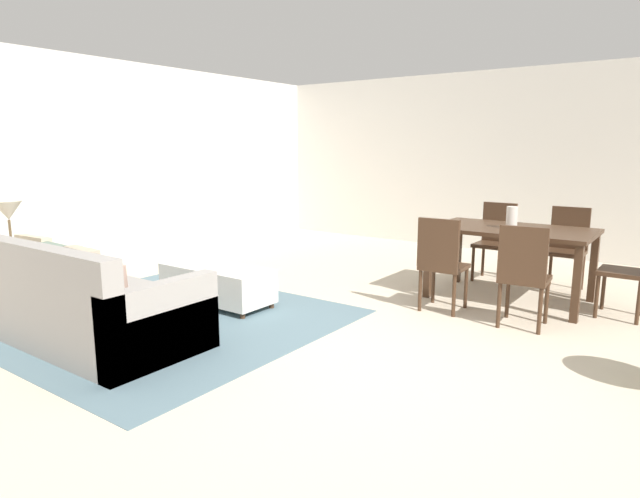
{
  "coord_description": "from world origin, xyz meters",
  "views": [
    {
      "loc": [
        2.02,
        -3.26,
        1.58
      ],
      "look_at": [
        -1.09,
        1.04,
        0.57
      ],
      "focal_mm": 30.31,
      "sensor_mm": 36.0,
      "label": 1
    }
  ],
  "objects_px": {
    "side_table": "(14,267)",
    "vase_centerpiece": "(512,217)",
    "couch": "(83,306)",
    "dining_chair_near_right": "(524,271)",
    "ottoman_table": "(217,282)",
    "dining_chair_far_left": "(496,237)",
    "dining_chair_near_left": "(441,259)",
    "dining_chair_head_east": "(634,264)",
    "dining_table": "(511,237)",
    "dining_chair_far_right": "(567,244)",
    "table_lamp": "(8,213)"
  },
  "relations": [
    {
      "from": "ottoman_table",
      "to": "dining_chair_far_left",
      "type": "bearing_deg",
      "value": 54.46
    },
    {
      "from": "ottoman_table",
      "to": "side_table",
      "type": "distance_m",
      "value": 1.94
    },
    {
      "from": "dining_chair_near_left",
      "to": "dining_chair_head_east",
      "type": "bearing_deg",
      "value": 28.81
    },
    {
      "from": "dining_chair_near_right",
      "to": "dining_chair_head_east",
      "type": "height_order",
      "value": "same"
    },
    {
      "from": "side_table",
      "to": "couch",
      "type": "bearing_deg",
      "value": -3.6
    },
    {
      "from": "dining_chair_near_right",
      "to": "dining_chair_far_left",
      "type": "height_order",
      "value": "same"
    },
    {
      "from": "dining_chair_near_right",
      "to": "dining_chair_head_east",
      "type": "bearing_deg",
      "value": 49.85
    },
    {
      "from": "table_lamp",
      "to": "dining_chair_near_right",
      "type": "bearing_deg",
      "value": 29.39
    },
    {
      "from": "dining_table",
      "to": "dining_chair_near_left",
      "type": "height_order",
      "value": "dining_chair_near_left"
    },
    {
      "from": "dining_chair_far_right",
      "to": "dining_chair_near_right",
      "type": "bearing_deg",
      "value": -90.33
    },
    {
      "from": "dining_chair_near_left",
      "to": "dining_chair_far_right",
      "type": "xyz_separation_m",
      "value": [
        0.79,
        1.62,
        0.0
      ]
    },
    {
      "from": "dining_chair_far_left",
      "to": "dining_chair_head_east",
      "type": "height_order",
      "value": "same"
    },
    {
      "from": "side_table",
      "to": "table_lamp",
      "type": "relative_size",
      "value": 1.05
    },
    {
      "from": "couch",
      "to": "dining_chair_far_left",
      "type": "distance_m",
      "value": 4.58
    },
    {
      "from": "dining_table",
      "to": "dining_chair_near_left",
      "type": "distance_m",
      "value": 0.93
    },
    {
      "from": "dining_chair_near_left",
      "to": "dining_chair_far_right",
      "type": "relative_size",
      "value": 1.0
    },
    {
      "from": "ottoman_table",
      "to": "dining_chair_near_left",
      "type": "height_order",
      "value": "dining_chair_near_left"
    },
    {
      "from": "vase_centerpiece",
      "to": "dining_chair_far_right",
      "type": "bearing_deg",
      "value": 65.99
    },
    {
      "from": "dining_chair_far_left",
      "to": "dining_chair_far_right",
      "type": "height_order",
      "value": "same"
    },
    {
      "from": "dining_table",
      "to": "dining_chair_far_right",
      "type": "bearing_deg",
      "value": 64.43
    },
    {
      "from": "dining_chair_head_east",
      "to": "side_table",
      "type": "bearing_deg",
      "value": -146.66
    },
    {
      "from": "dining_table",
      "to": "dining_chair_near_left",
      "type": "bearing_deg",
      "value": -116.27
    },
    {
      "from": "table_lamp",
      "to": "vase_centerpiece",
      "type": "distance_m",
      "value": 4.93
    },
    {
      "from": "ottoman_table",
      "to": "dining_table",
      "type": "xyz_separation_m",
      "value": [
        2.35,
        1.9,
        0.44
      ]
    },
    {
      "from": "ottoman_table",
      "to": "dining_chair_near_left",
      "type": "bearing_deg",
      "value": 29.17
    },
    {
      "from": "dining_chair_far_left",
      "to": "dining_chair_far_right",
      "type": "distance_m",
      "value": 0.79
    },
    {
      "from": "side_table",
      "to": "vase_centerpiece",
      "type": "xyz_separation_m",
      "value": [
        3.78,
        3.16,
        0.44
      ]
    },
    {
      "from": "ottoman_table",
      "to": "side_table",
      "type": "xyz_separation_m",
      "value": [
        -1.43,
        -1.3,
        0.21
      ]
    },
    {
      "from": "ottoman_table",
      "to": "vase_centerpiece",
      "type": "height_order",
      "value": "vase_centerpiece"
    },
    {
      "from": "dining_chair_near_left",
      "to": "dining_chair_head_east",
      "type": "xyz_separation_m",
      "value": [
        1.52,
        0.84,
        0.0
      ]
    },
    {
      "from": "ottoman_table",
      "to": "dining_chair_near_left",
      "type": "distance_m",
      "value": 2.24
    },
    {
      "from": "ottoman_table",
      "to": "vase_centerpiece",
      "type": "relative_size",
      "value": 5.31
    },
    {
      "from": "dining_table",
      "to": "vase_centerpiece",
      "type": "relative_size",
      "value": 7.02
    },
    {
      "from": "table_lamp",
      "to": "dining_chair_near_right",
      "type": "height_order",
      "value": "table_lamp"
    },
    {
      "from": "ottoman_table",
      "to": "dining_chair_head_east",
      "type": "height_order",
      "value": "dining_chair_head_east"
    },
    {
      "from": "couch",
      "to": "dining_chair_near_right",
      "type": "xyz_separation_m",
      "value": [
        2.84,
        2.42,
        0.23
      ]
    },
    {
      "from": "dining_chair_near_right",
      "to": "dining_table",
      "type": "bearing_deg",
      "value": 113.28
    },
    {
      "from": "dining_chair_far_right",
      "to": "vase_centerpiece",
      "type": "relative_size",
      "value": 4.11
    },
    {
      "from": "side_table",
      "to": "dining_chair_head_east",
      "type": "distance_m",
      "value": 5.86
    },
    {
      "from": "vase_centerpiece",
      "to": "ottoman_table",
      "type": "bearing_deg",
      "value": -141.69
    },
    {
      "from": "dining_chair_near_right",
      "to": "vase_centerpiece",
      "type": "relative_size",
      "value": 4.11
    },
    {
      "from": "couch",
      "to": "ottoman_table",
      "type": "xyz_separation_m",
      "value": [
        0.12,
        1.38,
        -0.07
      ]
    },
    {
      "from": "side_table",
      "to": "dining_chair_near_right",
      "type": "relative_size",
      "value": 0.6
    },
    {
      "from": "dining_table",
      "to": "table_lamp",
      "type": "bearing_deg",
      "value": -139.69
    },
    {
      "from": "dining_chair_far_right",
      "to": "dining_chair_head_east",
      "type": "relative_size",
      "value": 1.0
    },
    {
      "from": "dining_table",
      "to": "vase_centerpiece",
      "type": "height_order",
      "value": "vase_centerpiece"
    },
    {
      "from": "ottoman_table",
      "to": "dining_chair_far_left",
      "type": "height_order",
      "value": "dining_chair_far_left"
    },
    {
      "from": "dining_table",
      "to": "dining_chair_head_east",
      "type": "relative_size",
      "value": 1.71
    },
    {
      "from": "table_lamp",
      "to": "dining_chair_head_east",
      "type": "bearing_deg",
      "value": 33.34
    },
    {
      "from": "dining_chair_near_left",
      "to": "dining_table",
      "type": "bearing_deg",
      "value": 63.73
    }
  ]
}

